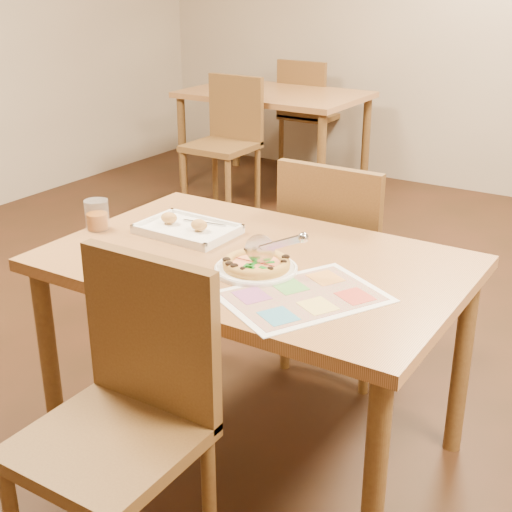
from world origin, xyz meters
The scene contains 13 objects.
room centered at (0.00, 0.00, 1.35)m, with size 7.00×7.00×7.00m.
dining_table centered at (0.00, 0.00, 0.63)m, with size 1.30×0.85×0.72m.
chair_near centered at (0.00, -0.60, 0.57)m, with size 0.42×0.42×0.47m.
chair_far centered at (0.00, 0.60, 0.57)m, with size 0.42×0.42×0.47m.
bg_table centered at (-1.60, 2.80, 0.63)m, with size 1.30×0.85×0.72m.
bg_chair_near centered at (-1.60, 2.20, 0.57)m, with size 0.42×0.42×0.47m.
bg_chair_far centered at (-1.60, 3.30, 0.57)m, with size 0.42×0.42×0.47m.
plate centered at (0.06, -0.09, 0.73)m, with size 0.25×0.25×0.01m, color white.
pizza centered at (0.06, -0.09, 0.74)m, with size 0.21×0.21×0.03m.
pizza_cutter centered at (0.11, -0.07, 0.81)m, with size 0.17×0.07×0.10m.
appetizer_tray centered at (-0.32, 0.07, 0.73)m, with size 0.33×0.23×0.06m.
glass_tumbler centered at (-0.61, -0.07, 0.77)m, with size 0.08×0.08×0.10m.
menu centered at (0.27, -0.18, 0.72)m, with size 0.31×0.43×0.01m, color white.
Camera 1 is at (1.11, -1.76, 1.57)m, focal length 50.00 mm.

